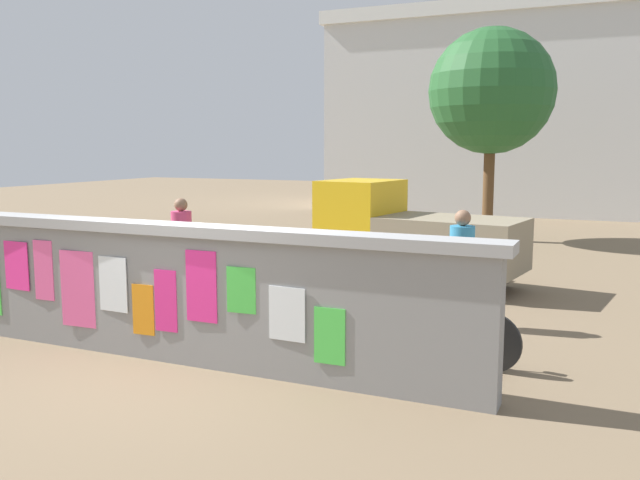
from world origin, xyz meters
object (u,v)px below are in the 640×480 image
person_walking (462,256)px  bicycle_near (448,332)px  person_bystander (182,236)px  motorcycle (177,289)px  tree_roadside (492,92)px  auto_rickshaw_truck (409,235)px  bicycle_far (317,312)px

person_walking → bicycle_near: bearing=-82.5°
person_bystander → person_walking: bearing=-1.9°
motorcycle → person_bystander: size_ratio=1.17×
person_walking → tree_roadside: (-1.22, 8.86, 2.88)m
auto_rickshaw_truck → bicycle_near: bearing=-67.7°
auto_rickshaw_truck → tree_roadside: tree_roadside is taller
bicycle_near → auto_rickshaw_truck: bearing=112.3°
tree_roadside → bicycle_near: bearing=-82.2°
person_bystander → bicycle_far: bearing=-26.0°
bicycle_far → person_bystander: bearing=154.0°
bicycle_far → tree_roadside: 10.84m
bicycle_near → bicycle_far: (-1.76, 0.26, 0.00)m
motorcycle → bicycle_far: bicycle_far is taller
person_walking → person_bystander: bearing=178.1°
motorcycle → person_walking: (3.74, 1.37, 0.52)m
auto_rickshaw_truck → person_bystander: 4.00m
auto_rickshaw_truck → tree_roadside: bearing=87.6°
bicycle_near → person_bystander: person_bystander is taller
auto_rickshaw_truck → person_walking: size_ratio=2.33×
auto_rickshaw_truck → bicycle_near: auto_rickshaw_truck is taller
bicycle_far → person_walking: 2.17m
motorcycle → tree_roadside: size_ratio=0.35×
motorcycle → bicycle_near: bicycle_near is taller
motorcycle → tree_roadside: 11.07m
person_walking → bicycle_far: bearing=-137.9°
bicycle_far → tree_roadside: tree_roadside is taller
tree_roadside → bicycle_far: bearing=-91.8°
motorcycle → person_walking: size_ratio=1.17×
bicycle_far → person_walking: person_walking is taller
bicycle_near → person_bystander: (-4.95, 1.81, 0.62)m
bicycle_far → tree_roadside: (0.32, 10.25, 3.50)m
person_walking → person_bystander: size_ratio=1.00×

